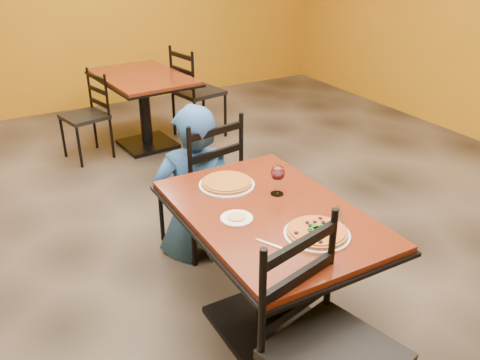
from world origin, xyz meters
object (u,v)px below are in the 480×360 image
table_second (144,94)px  side_plate (237,218)px  pizza_far (227,182)px  chair_main_far (200,181)px  table_main (269,243)px  chair_second_right (199,92)px  plate_main (317,234)px  pizza_main (317,231)px  wine_glass (278,179)px  chair_main_near (335,357)px  chair_second_left (84,117)px  plate_far (227,185)px  diner (195,182)px

table_second → side_plate: (-0.54, -2.88, 0.20)m
pizza_far → chair_main_far: bearing=79.8°
table_main → table_second: 2.91m
pizza_far → chair_second_right: bearing=68.2°
plate_main → pizza_main: 0.02m
chair_second_right → wine_glass: 2.90m
table_main → plate_main: 0.37m
table_main → chair_main_far: chair_main_far is taller
chair_main_near → chair_second_left: 3.64m
plate_far → side_plate: size_ratio=1.94×
plate_far → side_plate: 0.37m
chair_second_right → wine_glass: chair_second_right is taller
chair_main_near → chair_second_left: chair_main_near is taller
plate_main → wine_glass: size_ratio=1.72×
chair_main_near → diner: 1.64m
table_second → wine_glass: (-0.22, -2.76, 0.29)m
table_second → diner: 2.04m
chair_second_right → pizza_main: size_ratio=3.43×
plate_far → pizza_far: size_ratio=1.11×
diner → plate_far: bearing=104.9°
chair_main_near → pizza_main: 0.57m
pizza_main → side_plate: (-0.25, 0.31, -0.02)m
chair_main_far → pizza_far: 0.67m
chair_main_near → diner: diner is taller
chair_second_right → pizza_far: chair_second_right is taller
wine_glass → table_second: bearing=85.5°
plate_main → pizza_far: pizza_far is taller
plate_main → pizza_main: size_ratio=1.09×
table_main → plate_main: plate_main is taller
chair_main_far → chair_second_left: chair_main_far is taller
table_second → pizza_far: 2.58m
table_main → chair_second_right: chair_second_right is taller
chair_main_near → chair_second_right: chair_main_near is taller
chair_second_left → wine_glass: wine_glass is taller
table_second → pizza_main: size_ratio=4.26×
plate_far → diner: bearing=85.6°
table_second → chair_main_far: chair_main_far is taller
chair_main_far → plate_main: (0.01, -1.26, 0.26)m
table_second → chair_main_far: size_ratio=1.23×
chair_main_near → pizza_main: (0.23, 0.45, 0.27)m
diner → table_second: bearing=-81.1°
table_main → side_plate: size_ratio=7.69×
pizza_far → diner: bearing=85.6°
chair_second_left → plate_far: size_ratio=2.70×
chair_second_left → wine_glass: bearing=-5.1°
chair_second_left → side_plate: bearing=-11.8°
pizza_main → pizza_far: (-0.12, 0.65, 0.00)m
table_second → chair_second_left: 0.62m
plate_far → table_second: bearing=80.9°
table_main → plate_far: bearing=99.8°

